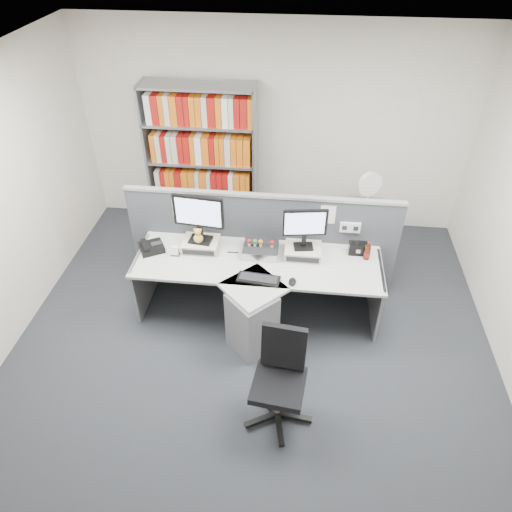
# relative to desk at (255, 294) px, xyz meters

# --- Properties ---
(ground) EXTENTS (5.50, 5.50, 0.00)m
(ground) POSITION_rel_desk_xyz_m (0.00, -0.60, -0.46)
(ground) COLOR #32353B
(ground) RESTS_ON ground
(room_shell) EXTENTS (5.04, 5.54, 2.72)m
(room_shell) POSITION_rel_desk_xyz_m (0.00, -0.60, 1.33)
(room_shell) COLOR silver
(room_shell) RESTS_ON ground
(partition) EXTENTS (3.00, 0.08, 1.27)m
(partition) POSITION_rel_desk_xyz_m (0.00, 0.65, 0.19)
(partition) COLOR #46494F
(partition) RESTS_ON ground
(desk) EXTENTS (2.60, 1.20, 0.72)m
(desk) POSITION_rel_desk_xyz_m (0.00, 0.00, 0.00)
(desk) COLOR beige
(desk) RESTS_ON ground
(monitor_riser_left) EXTENTS (0.38, 0.31, 0.10)m
(monitor_riser_left) POSITION_rel_desk_xyz_m (-0.63, 0.38, 0.31)
(monitor_riser_left) COLOR beige
(monitor_riser_left) RESTS_ON desk
(monitor_riser_right) EXTENTS (0.38, 0.31, 0.10)m
(monitor_riser_right) POSITION_rel_desk_xyz_m (0.47, 0.38, 0.31)
(monitor_riser_right) COLOR beige
(monitor_riser_right) RESTS_ON desk
(monitor_left) EXTENTS (0.54, 0.20, 0.55)m
(monitor_left) POSITION_rel_desk_xyz_m (-0.63, 0.38, 0.69)
(monitor_left) COLOR black
(monitor_left) RESTS_ON monitor_riser_left
(monitor_right) EXTENTS (0.45, 0.17, 0.46)m
(monitor_right) POSITION_rel_desk_xyz_m (0.47, 0.38, 0.64)
(monitor_right) COLOR black
(monitor_right) RESTS_ON monitor_riser_right
(desktop_pc) EXTENTS (0.37, 0.33, 0.10)m
(desktop_pc) POSITION_rel_desk_xyz_m (0.02, 0.37, 0.31)
(desktop_pc) COLOR black
(desktop_pc) RESTS_ON desk
(figurines) EXTENTS (0.29, 0.05, 0.09)m
(figurines) POSITION_rel_desk_xyz_m (0.00, 0.36, 0.41)
(figurines) COLOR beige
(figurines) RESTS_ON desktop_pc
(keyboard) EXTENTS (0.44, 0.20, 0.03)m
(keyboard) POSITION_rel_desk_xyz_m (0.04, -0.08, 0.28)
(keyboard) COLOR black
(keyboard) RESTS_ON desk
(mouse) EXTENTS (0.07, 0.12, 0.04)m
(mouse) POSITION_rel_desk_xyz_m (0.38, -0.09, 0.29)
(mouse) COLOR black
(mouse) RESTS_ON desk
(desk_phone) EXTENTS (0.32, 0.31, 0.11)m
(desk_phone) POSITION_rel_desk_xyz_m (-1.16, 0.29, 0.30)
(desk_phone) COLOR black
(desk_phone) RESTS_ON desk
(desk_calendar) EXTENTS (0.09, 0.07, 0.11)m
(desk_calendar) POSITION_rel_desk_xyz_m (-0.89, 0.23, 0.31)
(desk_calendar) COLOR black
(desk_calendar) RESTS_ON desk
(plush_toy) EXTENTS (0.10, 0.10, 0.18)m
(plush_toy) POSITION_rel_desk_xyz_m (-0.65, 0.35, 0.44)
(plush_toy) COLOR gold
(plush_toy) RESTS_ON monitor_riser_left
(speaker) EXTENTS (0.20, 0.11, 0.13)m
(speaker) POSITION_rel_desk_xyz_m (1.05, 0.48, 0.33)
(speaker) COLOR black
(speaker) RESTS_ON desk
(cola_bottle) EXTENTS (0.07, 0.07, 0.22)m
(cola_bottle) POSITION_rel_desk_xyz_m (1.13, 0.39, 0.35)
(cola_bottle) COLOR #3F190A
(cola_bottle) RESTS_ON desk
(shelving_unit) EXTENTS (1.41, 0.40, 2.00)m
(shelving_unit) POSITION_rel_desk_xyz_m (-0.90, 1.85, 0.52)
(shelving_unit) COLOR gray
(shelving_unit) RESTS_ON ground
(filing_cabinet) EXTENTS (0.45, 0.61, 0.70)m
(filing_cabinet) POSITION_rel_desk_xyz_m (1.20, 1.40, -0.11)
(filing_cabinet) COLOR gray
(filing_cabinet) RESTS_ON ground
(desk_fan) EXTENTS (0.30, 0.19, 0.51)m
(desk_fan) POSITION_rel_desk_xyz_m (1.20, 1.40, 0.57)
(desk_fan) COLOR white
(desk_fan) RESTS_ON filing_cabinet
(office_chair) EXTENTS (0.61, 0.62, 0.93)m
(office_chair) POSITION_rel_desk_xyz_m (0.33, -1.05, 0.04)
(office_chair) COLOR silver
(office_chair) RESTS_ON ground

